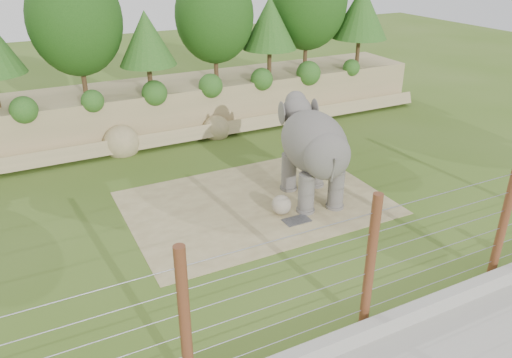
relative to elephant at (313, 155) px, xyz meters
name	(u,v)px	position (x,y,z in m)	size (l,w,h in m)	color
ground	(282,243)	(-2.68, -2.37, -1.89)	(90.00, 90.00, 0.00)	#40631A
back_embankment	(174,57)	(-2.09, 10.30, 2.08)	(30.00, 5.52, 8.77)	#998C60
dirt_patch	(256,203)	(-2.18, 0.63, -1.88)	(10.00, 7.00, 0.02)	#938055
drain_grate	(297,220)	(-1.46, -1.33, -1.85)	(1.00, 0.60, 0.03)	#262628
elephant	(313,155)	(0.00, 0.00, 0.00)	(2.00, 4.66, 3.77)	#605C57
stone_ball	(281,205)	(-1.71, -0.60, -1.48)	(0.76, 0.76, 0.76)	gray
retaining_wall	(376,328)	(-2.68, -7.37, -1.64)	(26.00, 0.35, 0.50)	#ACA89F
barrier_fence	(370,263)	(-2.68, -6.87, 0.11)	(20.26, 0.26, 4.00)	brown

